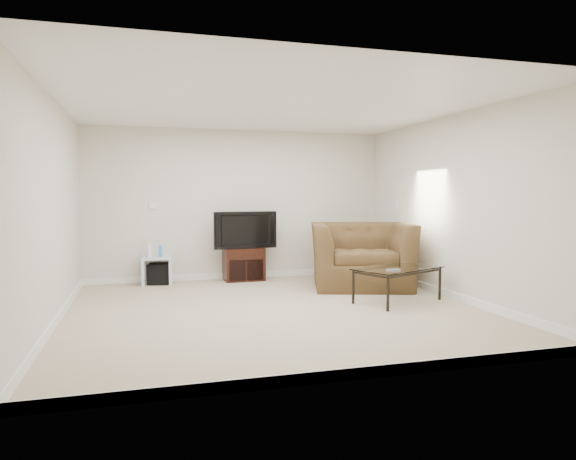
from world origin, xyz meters
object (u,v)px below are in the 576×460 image
object	(u,v)px
television	(244,230)
recliner	(362,244)
side_table	(157,270)
coffee_table	(397,285)
tv_stand	(244,264)
subwoofer	(159,274)

from	to	relation	value
television	recliner	size ratio (longest dim) A/B	0.65
television	side_table	xyz separation A→B (m)	(-1.39, 0.03, -0.62)
television	coffee_table	bearing A→B (deg)	-58.50
side_table	tv_stand	bearing A→B (deg)	0.00
tv_stand	recliner	bearing A→B (deg)	-34.33
side_table	coffee_table	size ratio (longest dim) A/B	0.40
recliner	side_table	bearing A→B (deg)	176.94
television	coffee_table	xyz separation A→B (m)	(1.64, -2.23, -0.62)
tv_stand	subwoofer	distance (m)	1.37
tv_stand	recliner	distance (m)	2.00
recliner	coffee_table	world-z (taller)	recliner
side_table	recliner	size ratio (longest dim) A/B	0.30
tv_stand	side_table	xyz separation A→B (m)	(-1.39, 0.00, -0.05)
tv_stand	subwoofer	xyz separation A→B (m)	(-1.37, 0.02, -0.11)
subwoofer	recliner	xyz separation A→B (m)	(3.01, -1.10, 0.50)
subwoofer	tv_stand	bearing A→B (deg)	-0.70
television	coffee_table	size ratio (longest dim) A/B	0.84
television	side_table	distance (m)	1.53
recliner	coffee_table	size ratio (longest dim) A/B	1.30
side_table	subwoofer	bearing A→B (deg)	30.17
side_table	recliner	bearing A→B (deg)	-19.59
television	recliner	distance (m)	1.96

